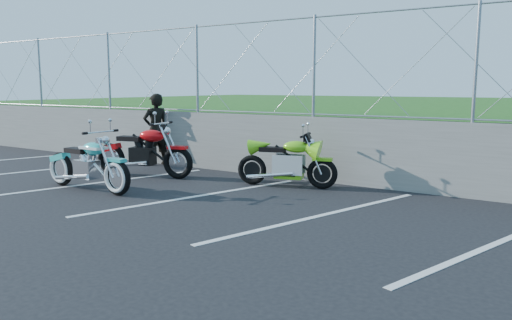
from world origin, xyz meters
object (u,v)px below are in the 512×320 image
Objects in this scene: cruiser_turquoise at (88,166)px; sportbike_green at (288,164)px; naked_orange at (145,153)px; person_standing at (156,130)px.

cruiser_turquoise is 1.17× the size of sportbike_green.
cruiser_turquoise reaches higher than sportbike_green.
naked_orange is 1.61m from person_standing.
cruiser_turquoise is 3.10m from person_standing.
naked_orange reaches higher than sportbike_green.
person_standing reaches higher than cruiser_turquoise.
cruiser_turquoise is 1.30× the size of person_standing.
person_standing is at bearing 111.67° from cruiser_turquoise.
cruiser_turquoise is 1.61m from naked_orange.
sportbike_green is at bearing 39.25° from cruiser_turquoise.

